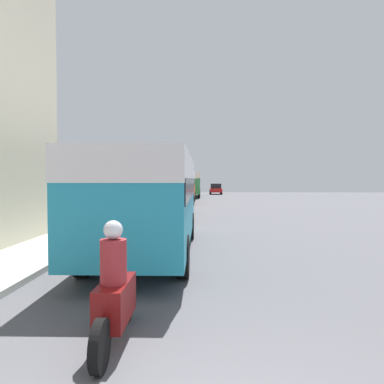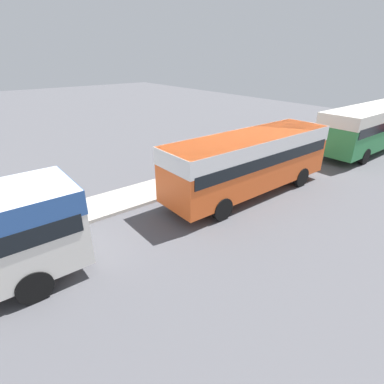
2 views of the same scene
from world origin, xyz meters
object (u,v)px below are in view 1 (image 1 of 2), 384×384
at_px(bus_lead, 149,191).
at_px(bus_third_in_line, 182,183).
at_px(bus_following, 170,185).
at_px(motorcycle_behind_lead, 115,295).
at_px(car_crossing, 216,189).
at_px(bus_rear, 190,181).
at_px(pedestrian_near_curb, 158,192).

bearing_deg(bus_lead, bus_third_in_line, 90.62).
relative_size(bus_following, motorcycle_behind_lead, 4.11).
bearing_deg(car_crossing, motorcycle_behind_lead, -93.84).
relative_size(bus_third_in_line, bus_rear, 0.87).
height_order(bus_following, bus_rear, bus_rear).
relative_size(bus_third_in_line, pedestrian_near_curb, 5.30).
relative_size(motorcycle_behind_lead, car_crossing, 0.57).
relative_size(bus_lead, bus_third_in_line, 0.99).
xyz_separation_m(bus_following, bus_third_in_line, (0.01, 12.91, -0.01)).
bearing_deg(pedestrian_near_curb, bus_third_in_line, -22.91).
distance_m(motorcycle_behind_lead, pedestrian_near_curb, 31.07).
xyz_separation_m(bus_third_in_line, motorcycle_behind_lead, (0.64, -29.97, -1.24)).
distance_m(bus_rear, motorcycle_behind_lead, 42.23).
xyz_separation_m(bus_third_in_line, bus_rear, (0.41, 12.24, 0.09)).
height_order(bus_lead, motorcycle_behind_lead, bus_lead).
height_order(bus_lead, bus_following, bus_following).
height_order(bus_third_in_line, bus_rear, bus_rear).
height_order(bus_third_in_line, car_crossing, bus_third_in_line).
bearing_deg(car_crossing, bus_lead, -94.90).
height_order(car_crossing, pedestrian_near_curb, pedestrian_near_curb).
height_order(bus_lead, pedestrian_near_curb, bus_lead).
distance_m(bus_following, bus_third_in_line, 12.91).
height_order(bus_rear, pedestrian_near_curb, bus_rear).
height_order(bus_lead, car_crossing, bus_lead).
xyz_separation_m(bus_lead, bus_rear, (0.15, 35.93, 0.09)).
bearing_deg(bus_third_in_line, pedestrian_near_curb, 157.09).
distance_m(bus_rear, pedestrian_near_curb, 11.64).
distance_m(bus_rear, car_crossing, 8.60).
distance_m(bus_lead, pedestrian_near_curb, 24.80).
xyz_separation_m(bus_third_in_line, pedestrian_near_curb, (-2.29, 0.97, -0.89)).
relative_size(bus_rear, car_crossing, 2.68).
xyz_separation_m(bus_lead, motorcycle_behind_lead, (0.39, -6.28, -1.24)).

